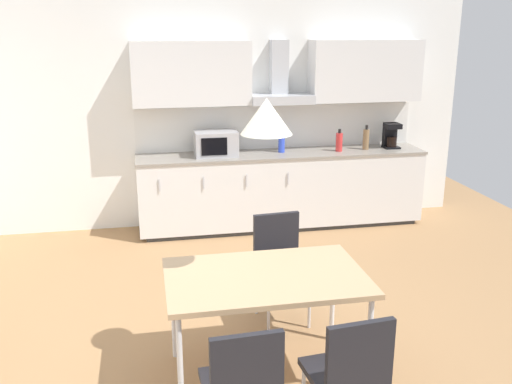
{
  "coord_description": "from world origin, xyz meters",
  "views": [
    {
      "loc": [
        -0.48,
        -3.66,
        2.34
      ],
      "look_at": [
        0.4,
        0.8,
        1.0
      ],
      "focal_mm": 40.0,
      "sensor_mm": 36.0,
      "label": 1
    }
  ],
  "objects_px": {
    "bottle_red": "(339,142)",
    "chair_far_right": "(280,257)",
    "chair_near_left": "(243,382)",
    "chair_near_right": "(350,369)",
    "pendant_lamp": "(266,116)",
    "coffee_maker": "(391,135)",
    "bottle_brown": "(366,139)",
    "bottle_blue": "(282,141)",
    "microwave": "(216,143)",
    "dining_table": "(266,282)"
  },
  "relations": [
    {
      "from": "bottle_red",
      "to": "chair_far_right",
      "type": "bearing_deg",
      "value": -119.91
    },
    {
      "from": "bottle_blue",
      "to": "dining_table",
      "type": "height_order",
      "value": "bottle_blue"
    },
    {
      "from": "bottle_red",
      "to": "chair_far_right",
      "type": "relative_size",
      "value": 0.3
    },
    {
      "from": "chair_far_right",
      "to": "chair_near_right",
      "type": "xyz_separation_m",
      "value": [
        0.01,
        -1.6,
        0.0
      ]
    },
    {
      "from": "bottle_brown",
      "to": "dining_table",
      "type": "height_order",
      "value": "bottle_brown"
    },
    {
      "from": "coffee_maker",
      "to": "dining_table",
      "type": "distance_m",
      "value": 3.72
    },
    {
      "from": "coffee_maker",
      "to": "chair_far_right",
      "type": "xyz_separation_m",
      "value": [
        -1.9,
        -2.19,
        -0.52
      ]
    },
    {
      "from": "coffee_maker",
      "to": "bottle_brown",
      "type": "distance_m",
      "value": 0.34
    },
    {
      "from": "bottle_blue",
      "to": "chair_far_right",
      "type": "height_order",
      "value": "bottle_blue"
    },
    {
      "from": "bottle_brown",
      "to": "bottle_red",
      "type": "xyz_separation_m",
      "value": [
        -0.35,
        -0.03,
        -0.01
      ]
    },
    {
      "from": "bottle_brown",
      "to": "bottle_blue",
      "type": "bearing_deg",
      "value": 177.5
    },
    {
      "from": "pendant_lamp",
      "to": "bottle_red",
      "type": "bearing_deg",
      "value": 62.69
    },
    {
      "from": "bottle_red",
      "to": "chair_near_right",
      "type": "relative_size",
      "value": 0.3
    },
    {
      "from": "chair_near_left",
      "to": "chair_near_right",
      "type": "height_order",
      "value": "same"
    },
    {
      "from": "chair_far_right",
      "to": "bottle_brown",
      "type": "bearing_deg",
      "value": 53.96
    },
    {
      "from": "dining_table",
      "to": "pendant_lamp",
      "type": "height_order",
      "value": "pendant_lamp"
    },
    {
      "from": "chair_far_right",
      "to": "chair_near_left",
      "type": "height_order",
      "value": "same"
    },
    {
      "from": "dining_table",
      "to": "pendant_lamp",
      "type": "xyz_separation_m",
      "value": [
        -0.0,
        0.0,
        1.1
      ]
    },
    {
      "from": "chair_far_right",
      "to": "bottle_blue",
      "type": "bearing_deg",
      "value": 76.18
    },
    {
      "from": "chair_far_right",
      "to": "chair_near_right",
      "type": "height_order",
      "value": "same"
    },
    {
      "from": "bottle_red",
      "to": "chair_near_left",
      "type": "distance_m",
      "value": 4.16
    },
    {
      "from": "chair_near_left",
      "to": "microwave",
      "type": "bearing_deg",
      "value": 84.75
    },
    {
      "from": "pendant_lamp",
      "to": "dining_table",
      "type": "bearing_deg",
      "value": -33.69
    },
    {
      "from": "bottle_brown",
      "to": "chair_near_right",
      "type": "relative_size",
      "value": 0.34
    },
    {
      "from": "chair_far_right",
      "to": "bottle_red",
      "type": "bearing_deg",
      "value": 60.09
    },
    {
      "from": "bottle_red",
      "to": "pendant_lamp",
      "type": "xyz_separation_m",
      "value": [
        -1.51,
        -2.92,
        0.79
      ]
    },
    {
      "from": "bottle_blue",
      "to": "pendant_lamp",
      "type": "distance_m",
      "value": 3.2
    },
    {
      "from": "microwave",
      "to": "chair_near_right",
      "type": "bearing_deg",
      "value": -86.21
    },
    {
      "from": "bottle_red",
      "to": "pendant_lamp",
      "type": "relative_size",
      "value": 0.82
    },
    {
      "from": "microwave",
      "to": "chair_near_left",
      "type": "height_order",
      "value": "microwave"
    },
    {
      "from": "chair_near_right",
      "to": "chair_far_right",
      "type": "bearing_deg",
      "value": 90.53
    },
    {
      "from": "coffee_maker",
      "to": "bottle_blue",
      "type": "distance_m",
      "value": 1.36
    },
    {
      "from": "chair_near_left",
      "to": "pendant_lamp",
      "type": "xyz_separation_m",
      "value": [
        0.29,
        0.8,
        1.27
      ]
    },
    {
      "from": "bottle_red",
      "to": "chair_far_right",
      "type": "xyz_separation_m",
      "value": [
        -1.22,
        -2.12,
        -0.48
      ]
    },
    {
      "from": "bottle_blue",
      "to": "dining_table",
      "type": "xyz_separation_m",
      "value": [
        -0.83,
        -3.0,
        -0.32
      ]
    },
    {
      "from": "microwave",
      "to": "pendant_lamp",
      "type": "xyz_separation_m",
      "value": [
        -0.05,
        -2.97,
        0.77
      ]
    },
    {
      "from": "microwave",
      "to": "coffee_maker",
      "type": "height_order",
      "value": "coffee_maker"
    },
    {
      "from": "chair_near_left",
      "to": "bottle_brown",
      "type": "bearing_deg",
      "value": 60.24
    },
    {
      "from": "bottle_brown",
      "to": "pendant_lamp",
      "type": "height_order",
      "value": "pendant_lamp"
    },
    {
      "from": "bottle_blue",
      "to": "chair_near_left",
      "type": "relative_size",
      "value": 0.35
    },
    {
      "from": "microwave",
      "to": "coffee_maker",
      "type": "bearing_deg",
      "value": 0.71
    },
    {
      "from": "microwave",
      "to": "dining_table",
      "type": "distance_m",
      "value": 2.99
    },
    {
      "from": "bottle_brown",
      "to": "chair_near_left",
      "type": "xyz_separation_m",
      "value": [
        -2.14,
        -3.75,
        -0.49
      ]
    },
    {
      "from": "coffee_maker",
      "to": "chair_near_left",
      "type": "bearing_deg",
      "value": -123.15
    },
    {
      "from": "bottle_brown",
      "to": "chair_near_right",
      "type": "bearing_deg",
      "value": -112.44
    },
    {
      "from": "chair_near_left",
      "to": "chair_near_right",
      "type": "relative_size",
      "value": 1.0
    },
    {
      "from": "microwave",
      "to": "chair_far_right",
      "type": "height_order",
      "value": "microwave"
    },
    {
      "from": "bottle_blue",
      "to": "chair_near_right",
      "type": "bearing_deg",
      "value": -97.88
    },
    {
      "from": "bottle_brown",
      "to": "dining_table",
      "type": "bearing_deg",
      "value": -122.13
    },
    {
      "from": "coffee_maker",
      "to": "bottle_red",
      "type": "distance_m",
      "value": 0.69
    }
  ]
}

